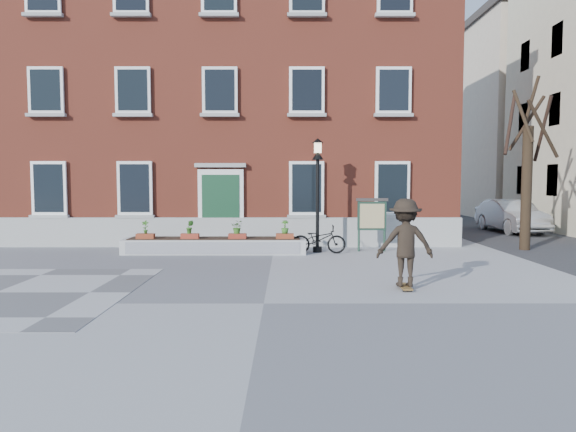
{
  "coord_description": "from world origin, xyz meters",
  "views": [
    {
      "loc": [
        0.47,
        -10.24,
        2.5
      ],
      "look_at": [
        0.5,
        4.0,
        1.5
      ],
      "focal_mm": 32.0,
      "sensor_mm": 36.0,
      "label": 1
    }
  ],
  "objects_px": {
    "bicycle": "(319,239)",
    "skateboarder": "(405,243)",
    "parked_car": "(511,216)",
    "notice_board": "(372,216)",
    "lamp_post": "(318,179)"
  },
  "relations": [
    {
      "from": "bicycle",
      "to": "skateboarder",
      "type": "xyz_separation_m",
      "value": [
        1.62,
        -5.74,
        0.59
      ]
    },
    {
      "from": "bicycle",
      "to": "parked_car",
      "type": "height_order",
      "value": "parked_car"
    },
    {
      "from": "skateboarder",
      "to": "notice_board",
      "type": "bearing_deg",
      "value": 87.52
    },
    {
      "from": "parked_car",
      "to": "skateboarder",
      "type": "relative_size",
      "value": 2.28
    },
    {
      "from": "lamp_post",
      "to": "bicycle",
      "type": "bearing_deg",
      "value": -86.02
    },
    {
      "from": "skateboarder",
      "to": "lamp_post",
      "type": "bearing_deg",
      "value": 105.23
    },
    {
      "from": "bicycle",
      "to": "notice_board",
      "type": "bearing_deg",
      "value": -73.53
    },
    {
      "from": "bicycle",
      "to": "notice_board",
      "type": "xyz_separation_m",
      "value": [
        1.89,
        0.5,
        0.78
      ]
    },
    {
      "from": "notice_board",
      "to": "skateboarder",
      "type": "height_order",
      "value": "skateboarder"
    },
    {
      "from": "bicycle",
      "to": "lamp_post",
      "type": "relative_size",
      "value": 0.47
    },
    {
      "from": "bicycle",
      "to": "lamp_post",
      "type": "height_order",
      "value": "lamp_post"
    },
    {
      "from": "bicycle",
      "to": "lamp_post",
      "type": "distance_m",
      "value": 2.08
    },
    {
      "from": "parked_car",
      "to": "skateboarder",
      "type": "bearing_deg",
      "value": -124.06
    },
    {
      "from": "parked_car",
      "to": "notice_board",
      "type": "bearing_deg",
      "value": -141.76
    },
    {
      "from": "notice_board",
      "to": "skateboarder",
      "type": "xyz_separation_m",
      "value": [
        -0.27,
        -6.24,
        -0.19
      ]
    }
  ]
}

